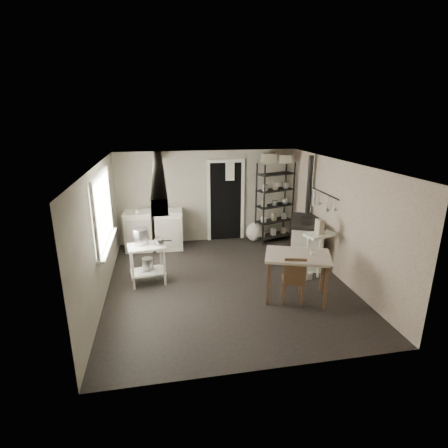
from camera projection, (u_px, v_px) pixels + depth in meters
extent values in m
plane|color=black|center=(227.00, 282.00, 6.82)|extent=(5.00, 5.00, 0.00)
plane|color=silver|center=(227.00, 164.00, 6.13)|extent=(5.00, 5.00, 0.00)
cube|color=#ABA492|center=(208.00, 197.00, 8.82)|extent=(4.50, 0.02, 2.30)
cube|color=#ABA492|center=(267.00, 289.00, 4.13)|extent=(4.50, 0.02, 2.30)
cube|color=#ABA492|center=(100.00, 233.00, 6.08)|extent=(0.02, 5.00, 2.30)
cube|color=#ABA492|center=(339.00, 220.00, 6.87)|extent=(0.02, 5.00, 2.30)
cylinder|color=#ACACAF|center=(141.00, 236.00, 6.58)|extent=(0.32, 0.32, 0.29)
cylinder|color=#ACACAF|center=(159.00, 241.00, 6.57)|extent=(0.17, 0.17, 0.09)
cylinder|color=#ACACAF|center=(148.00, 264.00, 6.72)|extent=(0.23, 0.23, 0.22)
imported|color=silver|center=(158.00, 211.00, 8.28)|extent=(0.33, 0.33, 0.08)
imported|color=silver|center=(136.00, 212.00, 8.11)|extent=(0.14, 0.14, 0.09)
imported|color=silver|center=(266.00, 189.00, 8.66)|extent=(0.10, 0.10, 0.17)
cube|color=beige|center=(268.00, 163.00, 8.50)|extent=(0.35, 0.31, 0.23)
cube|color=beige|center=(285.00, 164.00, 8.52)|extent=(0.37, 0.35, 0.19)
cube|color=beige|center=(319.00, 230.00, 6.73)|extent=(0.12, 0.19, 0.28)
imported|color=silver|center=(312.00, 256.00, 5.99)|extent=(0.10, 0.10, 0.08)
ellipsoid|color=white|center=(254.00, 232.00, 9.00)|extent=(0.41, 0.35, 0.49)
cylinder|color=silver|center=(310.00, 275.00, 6.93)|extent=(0.12, 0.12, 0.14)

